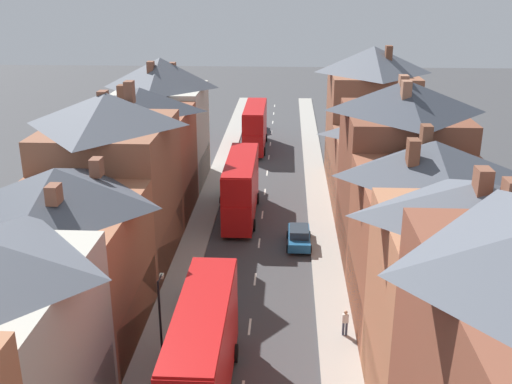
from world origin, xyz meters
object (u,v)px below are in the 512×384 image
Objects in this scene: pedestrian_mid_right at (345,321)px; street_lamp at (161,319)px; car_parked_left_a at (204,291)px; car_near_blue at (299,236)px; car_parked_right_a at (231,192)px; car_mid_white at (259,125)px; double_decker_bus_far_approaching at (203,352)px; double_decker_bus_lead at (241,186)px; double_decker_bus_mid_street at (255,126)px.

street_lamp reaches higher than pedestrian_mid_right.
car_near_blue is at bearing 55.62° from car_parked_left_a.
car_mid_white is (1.30, 27.32, 0.03)m from car_parked_right_a.
car_near_blue is 12.73m from pedestrian_mid_right.
double_decker_bus_far_approaching is at bearing -90.01° from car_mid_white.
car_near_blue is at bearing 65.78° from street_lamp.
double_decker_bus_mid_street is (0.00, 22.26, 0.00)m from double_decker_bus_lead.
double_decker_bus_lead is 2.82× the size of car_parked_left_a.
double_decker_bus_lead is 2.54× the size of car_near_blue.
car_parked_left_a is 0.97× the size of car_parked_right_a.
pedestrian_mid_right is (7.37, -40.51, -1.78)m from double_decker_bus_mid_street.
double_decker_bus_mid_street is at bearing 90.00° from double_decker_bus_lead.
pedestrian_mid_right is (7.37, 5.97, -1.78)m from double_decker_bus_far_approaching.
double_decker_bus_mid_street reaches higher than pedestrian_mid_right.
double_decker_bus_far_approaching is 6.71× the size of pedestrian_mid_right.
double_decker_bus_far_approaching is at bearing -104.90° from car_near_blue.
double_decker_bus_mid_street reaches higher than car_parked_left_a.
car_mid_white reaches higher than car_near_blue.
double_decker_bus_mid_street reaches higher than car_mid_white.
car_parked_left_a is 19.07m from car_parked_right_a.
double_decker_bus_mid_street is at bearing 85.90° from car_parked_right_a.
double_decker_bus_mid_street is 44.43m from street_lamp.
street_lamp is at bearing -93.15° from double_decker_bus_mid_street.
car_mid_white is at bearing 87.28° from car_parked_right_a.
car_mid_white is at bearing 98.40° from pedestrian_mid_right.
car_parked_left_a is at bearing -124.38° from car_near_blue.
double_decker_bus_far_approaching is 19.20m from car_near_blue.
double_decker_bus_lead is 1.00× the size of double_decker_bus_mid_street.
pedestrian_mid_right is (8.66, -3.42, 0.19)m from car_parked_left_a.
double_decker_bus_lead is at bearing 130.44° from car_near_blue.
double_decker_bus_far_approaching is (0.00, -24.22, 0.00)m from double_decker_bus_lead.
double_decker_bus_far_approaching is at bearing -40.95° from street_lamp.
double_decker_bus_mid_street is at bearing 90.00° from double_decker_bus_far_approaching.
double_decker_bus_lead is at bearing 85.02° from car_parked_left_a.
street_lamp is at bearing 139.05° from double_decker_bus_far_approaching.
car_near_blue is at bearing -49.56° from double_decker_bus_lead.
double_decker_bus_lead is 15.01m from car_parked_left_a.
car_parked_right_a is at bearing -92.72° from car_mid_white.
street_lamp is (-2.44, 2.12, 0.43)m from double_decker_bus_far_approaching.
car_parked_left_a is 0.70× the size of street_lamp.
double_decker_bus_far_approaching is at bearing -82.17° from car_parked_left_a.
car_parked_right_a is at bearing 111.05° from pedestrian_mid_right.
street_lamp is (-1.15, -26.35, 2.45)m from car_parked_right_a.
double_decker_bus_lead is at bearing 83.70° from street_lamp.
double_decker_bus_far_approaching reaches higher than car_mid_white.
car_parked_right_a is 24.11m from pedestrian_mid_right.
car_mid_white is 50.36m from pedestrian_mid_right.
pedestrian_mid_right is at bearing 21.44° from street_lamp.
pedestrian_mid_right is at bearing -79.69° from double_decker_bus_mid_street.
street_lamp is (-2.44, -22.10, 0.43)m from double_decker_bus_lead.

